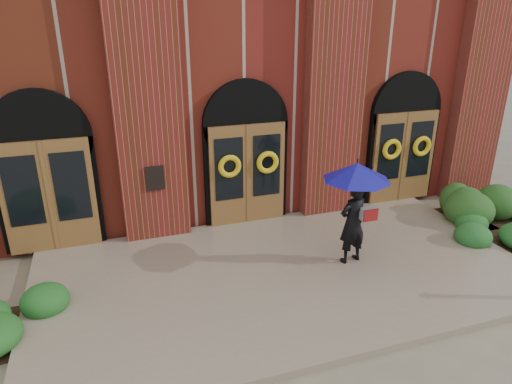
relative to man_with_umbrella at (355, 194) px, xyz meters
name	(u,v)px	position (x,y,z in m)	size (l,w,h in m)	color
ground	(288,281)	(-1.46, -0.10, -1.68)	(90.00, 90.00, 0.00)	gray
landing	(286,274)	(-1.46, 0.05, -1.61)	(10.00, 5.30, 0.15)	gray
church_building	(193,62)	(-1.45, 8.69, 1.82)	(16.20, 12.53, 7.00)	maroon
man_with_umbrella	(355,194)	(0.00, 0.00, 0.00)	(1.60, 1.60, 2.19)	black
hedge_wall_right	(467,204)	(4.10, 1.13, -1.25)	(3.40, 1.36, 0.87)	#244D1B
hedge_front_left	(9,320)	(-6.56, -0.10, -1.41)	(1.54, 1.32, 0.54)	#1E531C
hedge_front_right	(489,233)	(3.64, -0.10, -1.41)	(1.55, 1.33, 0.55)	#1F5721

